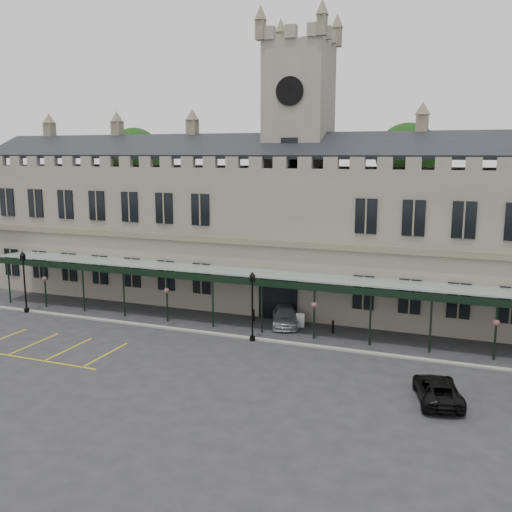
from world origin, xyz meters
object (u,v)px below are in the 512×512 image
(lamp_post_left, at_px, (24,276))
(car_van, at_px, (438,390))
(station_building, at_px, (297,232))
(sign_board, at_px, (300,320))
(car_taxi, at_px, (285,316))
(lamp_post_mid, at_px, (252,300))
(clock_tower, at_px, (298,154))

(lamp_post_left, xyz_separation_m, car_van, (33.41, -5.85, -2.44))
(station_building, bearing_deg, sign_board, -70.40)
(sign_board, height_order, car_van, car_van)
(car_taxi, bearing_deg, station_building, 80.04)
(station_building, xyz_separation_m, car_taxi, (1.00, -6.18, -5.77))
(station_building, relative_size, lamp_post_mid, 11.91)
(lamp_post_mid, bearing_deg, lamp_post_left, 179.79)
(station_building, bearing_deg, car_taxi, -80.80)
(clock_tower, bearing_deg, sign_board, -70.64)
(lamp_post_mid, xyz_separation_m, sign_board, (2.26, 4.26, -2.44))
(station_building, distance_m, lamp_post_mid, 11.26)
(lamp_post_left, bearing_deg, sign_board, 10.44)
(station_building, bearing_deg, lamp_post_left, -152.48)
(car_van, bearing_deg, lamp_post_mid, -38.06)
(sign_board, height_order, car_taxi, car_taxi)
(lamp_post_mid, bearing_deg, clock_tower, 90.18)
(lamp_post_left, bearing_deg, lamp_post_mid, -0.21)
(station_building, xyz_separation_m, clock_tower, (0.00, 0.09, 6.64))
(car_van, bearing_deg, station_building, -65.78)
(station_building, bearing_deg, clock_tower, 90.00)
(car_taxi, xyz_separation_m, car_van, (12.00, -10.31, -0.05))
(station_building, relative_size, car_taxi, 12.49)
(lamp_post_left, relative_size, sign_board, 4.68)
(lamp_post_left, height_order, lamp_post_mid, lamp_post_left)
(station_building, relative_size, lamp_post_left, 11.52)
(lamp_post_left, height_order, car_van, lamp_post_left)
(lamp_post_left, xyz_separation_m, car_taxi, (21.41, 4.45, -2.39))
(lamp_post_left, distance_m, car_van, 34.00)
(clock_tower, bearing_deg, lamp_post_mid, -89.82)
(lamp_post_mid, xyz_separation_m, car_van, (12.97, -5.78, -2.34))
(clock_tower, relative_size, car_van, 5.32)
(lamp_post_left, bearing_deg, clock_tower, 27.71)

